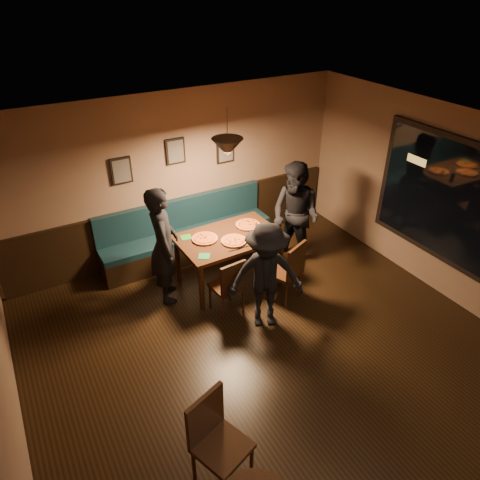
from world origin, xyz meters
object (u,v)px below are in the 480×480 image
Objects in this scene: chair_near_left at (226,285)px; soda_glass at (268,231)px; dining_table at (229,259)px; diner_front at (266,277)px; diner_right at (295,216)px; booth_bench at (187,232)px; chair_near_right at (284,270)px; cafe_chair_far at (222,446)px; diner_left at (164,245)px; tabasco_bottle at (256,225)px.

soda_glass is at bearing 16.01° from chair_near_left.
diner_front is at bearing -93.29° from dining_table.
booth_bench is at bearing -142.22° from diner_right.
diner_front is (-0.04, -1.13, 0.38)m from dining_table.
diner_right is at bearing -34.89° from booth_bench.
dining_table is 0.98× the size of diner_front.
cafe_chair_far reaches higher than chair_near_right.
dining_table is at bearing -109.95° from diner_right.
diner_left is 12.45× the size of soda_glass.
soda_glass is at bearing 79.24° from diner_front.
tabasco_bottle is at bearing 102.40° from soda_glass.
diner_left is 3.09m from cafe_chair_far.
diner_left is 1.50m from tabasco_bottle.
booth_bench is 1.55m from soda_glass.
booth_bench is 23.54× the size of tabasco_bottle.
chair_near_right reaches higher than chair_near_left.
chair_near_left is 0.89× the size of cafe_chair_far.
booth_bench is 1.31m from tabasco_bottle.
diner_front is at bearing -60.51° from chair_near_left.
dining_table is 0.85× the size of diner_left.
soda_glass is at bearing -27.85° from dining_table.
diner_left is 1.75× the size of cafe_chair_far.
cafe_chair_far is at bearing -120.72° from dining_table.
chair_near_right is at bearing -61.35° from diner_right.
diner_right is (2.21, -0.17, -0.01)m from diner_left.
chair_near_left is at bearing -144.35° from tabasco_bottle.
chair_near_left is 0.51× the size of diner_right.
tabasco_bottle is at bearing -111.12° from diner_right.
chair_near_right is at bearing 56.10° from diner_front.
booth_bench is at bearing 119.92° from diner_front.
diner_right is at bearing 18.20° from soda_glass.
soda_glass is 0.14× the size of cafe_chair_far.
booth_bench is 2.15m from diner_front.
booth_bench reaches higher than chair_near_left.
diner_left is 14.29× the size of tabasco_bottle.
chair_near_left is at bearing -158.83° from soda_glass.
booth_bench is 1.62m from chair_near_left.
dining_table is 1.13m from diner_left.
cafe_chair_far is (-0.63, -3.01, -0.39)m from diner_left.
diner_left is at bearing -130.13° from booth_bench.
dining_table is 0.94m from chair_near_right.
cafe_chair_far is (-1.35, -3.87, 0.02)m from booth_bench.
soda_glass is (0.58, 0.86, 0.11)m from diner_front.
diner_front is 1.25m from tabasco_bottle.
chair_near_right is 0.55× the size of diner_left.
chair_near_left is 0.92× the size of chair_near_right.
tabasco_bottle is at bearing -52.23° from booth_bench.
cafe_chair_far is (-1.63, -2.89, 0.10)m from dining_table.
chair_near_left is at bearing -93.76° from booth_bench.
booth_bench is at bearing 123.33° from soda_glass.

